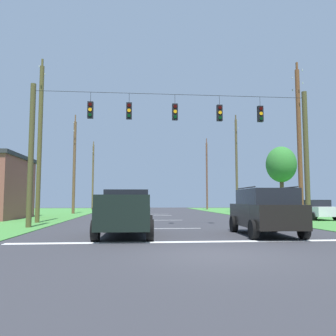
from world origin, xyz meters
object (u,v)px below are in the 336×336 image
object	(u,v)px
utility_pole_distant_left	(93,175)
overhead_signal_span	(174,146)
utility_pole_far_right	(236,163)
tree_roadside_right	(281,165)
distant_car_crossing_white	(314,209)
utility_pole_near_left	(207,175)
utility_pole_far_left	(40,141)
utility_pole_mid_right	(299,141)
suv_black	(265,210)
pickup_truck	(126,213)
utility_pole_distant_right	(74,165)

from	to	relation	value
utility_pole_distant_left	overhead_signal_span	bearing A→B (deg)	-76.04
utility_pole_far_right	tree_roadside_right	bearing A→B (deg)	-68.15
overhead_signal_span	distant_car_crossing_white	size ratio (longest dim) A/B	3.69
utility_pole_near_left	utility_pole_far_left	xyz separation A→B (m)	(-17.58, -30.13, 0.02)
utility_pole_mid_right	utility_pole_near_left	distance (m)	31.58
tree_roadside_right	suv_black	bearing A→B (deg)	-115.40
pickup_truck	overhead_signal_span	bearing A→B (deg)	61.63
overhead_signal_span	tree_roadside_right	size ratio (longest dim) A/B	2.43
pickup_truck	suv_black	bearing A→B (deg)	-3.37
pickup_truck	utility_pole_far_left	world-z (taller)	utility_pole_far_left
distant_car_crossing_white	utility_pole_mid_right	world-z (taller)	utility_pole_mid_right
overhead_signal_span	pickup_truck	size ratio (longest dim) A/B	2.96
utility_pole_far_left	tree_roadside_right	xyz separation A→B (m)	(20.41, 8.53, -0.59)
suv_black	utility_pole_distant_left	xyz separation A→B (m)	(-12.17, 40.55, 4.32)
utility_pole_distant_left	distant_car_crossing_white	bearing A→B (deg)	-55.57
pickup_truck	tree_roadside_right	size ratio (longest dim) A/B	0.82
utility_pole_far_left	utility_pole_near_left	bearing A→B (deg)	59.74
tree_roadside_right	distant_car_crossing_white	bearing A→B (deg)	-93.48
suv_black	utility_pole_far_left	bearing A→B (deg)	142.42
distant_car_crossing_white	overhead_signal_span	bearing A→B (deg)	-152.38
utility_pole_distant_right	utility_pole_distant_left	world-z (taller)	utility_pole_distant_right
overhead_signal_span	tree_roadside_right	world-z (taller)	overhead_signal_span
suv_black	utility_pole_mid_right	bearing A→B (deg)	54.96
overhead_signal_span	utility_pole_near_left	size ratio (longest dim) A/B	1.44
utility_pole_distant_left	tree_roadside_right	size ratio (longest dim) A/B	1.60
tree_roadside_right	utility_pole_distant_right	bearing A→B (deg)	162.18
distant_car_crossing_white	utility_pole_far_left	world-z (taller)	utility_pole_far_left
utility_pole_distant_left	tree_roadside_right	world-z (taller)	utility_pole_distant_left
utility_pole_distant_right	distant_car_crossing_white	bearing A→B (deg)	-33.27
overhead_signal_span	utility_pole_far_right	xyz separation A→B (m)	(9.25, 18.96, 1.13)
suv_black	pickup_truck	bearing A→B (deg)	176.63
utility_pole_distant_right	overhead_signal_span	bearing A→B (deg)	-65.16
utility_pole_mid_right	utility_pole_far_right	size ratio (longest dim) A/B	0.97
utility_pole_mid_right	overhead_signal_span	bearing A→B (deg)	-163.30
distant_car_crossing_white	utility_pole_near_left	world-z (taller)	utility_pole_near_left
overhead_signal_span	suv_black	size ratio (longest dim) A/B	3.31
utility_pole_distant_right	tree_roadside_right	size ratio (longest dim) A/B	1.65
utility_pole_near_left	utility_pole_distant_right	xyz separation A→B (m)	(-17.88, -14.94, -0.09)
suv_black	tree_roadside_right	xyz separation A→B (m)	(8.43, 17.75, 3.81)
suv_black	utility_pole_far_right	world-z (taller)	utility_pole_far_right
utility_pole_mid_right	utility_pole_far_left	distance (m)	17.49
suv_black	utility_pole_near_left	xyz separation A→B (m)	(5.59, 39.35, 4.38)
overhead_signal_span	utility_pole_distant_left	xyz separation A→B (m)	(-8.81, 35.42, 0.80)
utility_pole_far_right	utility_pole_far_left	xyz separation A→B (m)	(-17.87, -14.87, -0.25)
utility_pole_near_left	overhead_signal_span	bearing A→B (deg)	-104.66
utility_pole_distant_right	tree_roadside_right	xyz separation A→B (m)	(20.72, -6.66, -0.48)
tree_roadside_right	utility_pole_mid_right	bearing A→B (deg)	-106.63
utility_pole_near_left	utility_pole_distant_right	size ratio (longest dim) A/B	1.02
pickup_truck	utility_pole_distant_right	bearing A→B (deg)	104.77
suv_black	distant_car_crossing_white	bearing A→B (deg)	54.10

